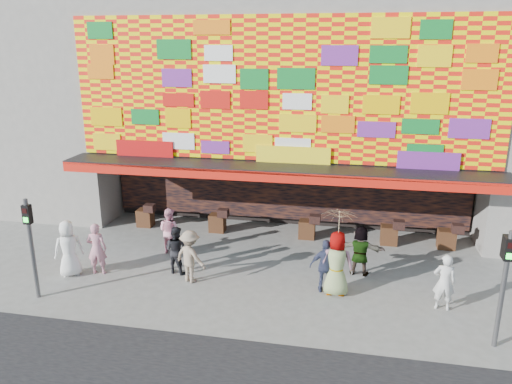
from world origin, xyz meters
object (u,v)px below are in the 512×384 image
signal_right (505,277)px  ped_e (326,266)px  ped_g (337,264)px  ped_h (444,282)px  ped_b (97,249)px  ped_a (69,248)px  ped_c (176,250)px  ped_d (190,256)px  ped_f (360,251)px  signal_left (30,238)px  ped_i (169,231)px  parasol (339,225)px

signal_right → ped_e: bearing=154.9°
ped_g → ped_h: ped_g is taller
ped_b → ped_e: ped_b is taller
ped_a → ped_h: size_ratio=1.12×
ped_h → ped_a: bearing=4.8°
signal_right → ped_b: 11.62m
signal_right → ped_c: (-9.01, 2.36, -1.08)m
ped_d → ped_c: bearing=-15.7°
ped_a → ped_c: ped_a is taller
ped_f → signal_left: bearing=26.0°
signal_right → ped_e: (-4.25, 1.99, -1.04)m
ped_c → ped_d: 0.84m
ped_f → ped_b: bearing=16.7°
signal_right → ped_e: 4.80m
signal_right → ped_c: size_ratio=1.93×
ped_g → ped_i: size_ratio=1.20×
signal_right → ped_d: (-8.36, 1.83, -1.03)m
signal_right → ped_b: signal_right is taller
ped_b → parasol: bearing=169.0°
ped_a → ped_c: size_ratio=1.17×
ped_c → signal_right: bearing=178.9°
ped_h → ped_i: size_ratio=1.00×
ped_e → ped_f: size_ratio=1.01×
ped_a → ped_f: (8.99, 1.87, -0.10)m
signal_left → ped_b: signal_left is taller
ped_c → parasol: parasol is taller
ped_d → ped_g: (4.43, 0.05, 0.14)m
parasol → ped_b: bearing=-179.2°
ped_e → ped_g: bearing=154.0°
signal_right → ped_a: (-12.24, 1.50, -0.95)m
ped_b → ped_e: (7.19, 0.21, -0.04)m
ped_c → ped_d: size_ratio=0.93×
ped_e → parasol: 1.38m
signal_left → ped_h: signal_left is taller
ped_a → ped_i: (2.45, 2.33, -0.10)m
ped_f → ped_i: 6.55m
ped_h → ped_c: bearing=-1.1°
signal_left → ped_c: signal_left is taller
ped_b → ped_d: (3.08, 0.05, -0.02)m
ped_b → ped_c: bearing=-178.3°
signal_right → ped_b: (-11.44, 1.78, -1.01)m
ped_a → ped_d: size_ratio=1.09×
signal_left → ped_d: signal_left is taller
ped_b → ped_i: size_ratio=1.05×
ped_h → parasol: bearing=-1.1°
ped_f → ped_a: bearing=17.5°
signal_left → ped_a: signal_left is taller
ped_c → ped_i: bearing=-48.7°
ped_a → parasol: parasol is taller
ped_b → ped_d: 3.08m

